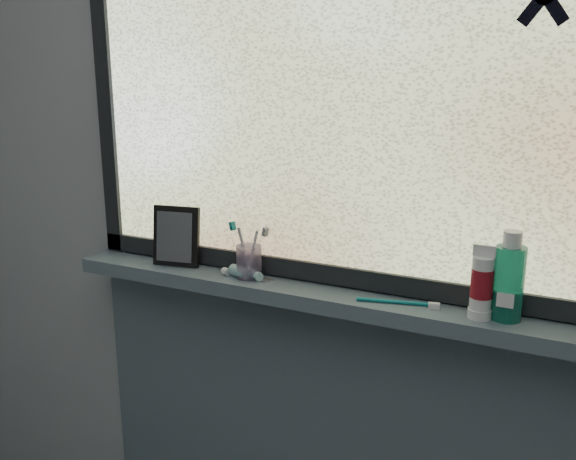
# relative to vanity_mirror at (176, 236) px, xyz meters

# --- Properties ---
(wall_back) EXTENTS (3.00, 0.01, 2.50)m
(wall_back) POSITION_rel_vanity_mirror_xyz_m (0.52, 0.07, 0.14)
(wall_back) COLOR #9EA3A8
(wall_back) RESTS_ON ground
(windowsill) EXTENTS (1.62, 0.14, 0.04)m
(windowsill) POSITION_rel_vanity_mirror_xyz_m (0.52, -0.01, -0.11)
(windowsill) COLOR #4F5F6A
(windowsill) RESTS_ON wall_back
(window_pane) EXTENTS (1.50, 0.01, 1.00)m
(window_pane) POSITION_rel_vanity_mirror_xyz_m (0.52, 0.04, 0.42)
(window_pane) COLOR silver
(window_pane) RESTS_ON wall_back
(frame_bottom) EXTENTS (1.60, 0.03, 0.05)m
(frame_bottom) POSITION_rel_vanity_mirror_xyz_m (0.52, 0.04, -0.06)
(frame_bottom) COLOR black
(frame_bottom) RESTS_ON windowsill
(frame_left) EXTENTS (0.05, 0.03, 1.10)m
(frame_left) POSITION_rel_vanity_mirror_xyz_m (-0.25, 0.04, 0.42)
(frame_left) COLOR black
(frame_left) RESTS_ON wall_back
(vanity_mirror) EXTENTS (0.15, 0.09, 0.17)m
(vanity_mirror) POSITION_rel_vanity_mirror_xyz_m (0.00, 0.00, 0.00)
(vanity_mirror) COLOR black
(vanity_mirror) RESTS_ON windowsill
(toothpaste_tube) EXTENTS (0.18, 0.11, 0.03)m
(toothpaste_tube) POSITION_rel_vanity_mirror_xyz_m (0.23, -0.02, -0.07)
(toothpaste_tube) COLOR silver
(toothpaste_tube) RESTS_ON windowsill
(toothbrush_cup) EXTENTS (0.08, 0.08, 0.09)m
(toothbrush_cup) POSITION_rel_vanity_mirror_xyz_m (0.24, -0.01, -0.04)
(toothbrush_cup) COLOR #A88EBC
(toothbrush_cup) RESTS_ON windowsill
(toothbrush_lying) EXTENTS (0.21, 0.07, 0.01)m
(toothbrush_lying) POSITION_rel_vanity_mirror_xyz_m (0.65, -0.02, -0.08)
(toothbrush_lying) COLOR #0D7277
(toothbrush_lying) RESTS_ON windowsill
(mouthwash_bottle) EXTENTS (0.07, 0.07, 0.17)m
(mouthwash_bottle) POSITION_rel_vanity_mirror_xyz_m (0.91, -0.00, 0.02)
(mouthwash_bottle) COLOR #1B8E72
(mouthwash_bottle) RESTS_ON windowsill
(cream_tube) EXTENTS (0.06, 0.06, 0.12)m
(cream_tube) POSITION_rel_vanity_mirror_xyz_m (0.85, -0.02, 0.01)
(cream_tube) COLOR silver
(cream_tube) RESTS_ON windowsill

